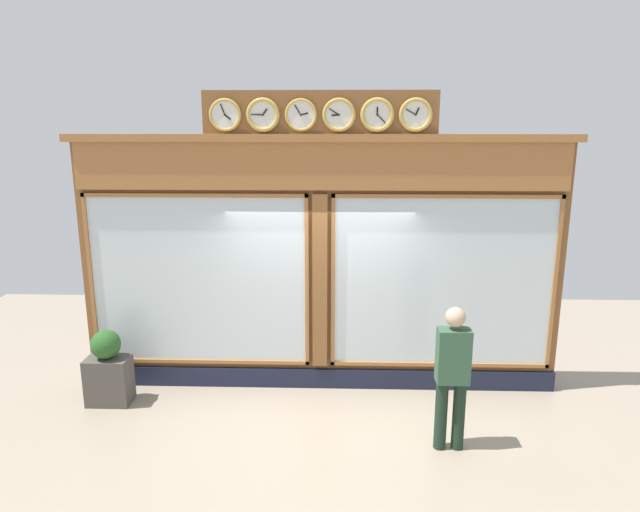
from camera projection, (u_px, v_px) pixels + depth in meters
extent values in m
cube|color=brown|center=(320.00, 268.00, 7.64)|extent=(6.50, 0.30, 3.40)
cube|color=#191E33|center=(320.00, 378.00, 7.84)|extent=(6.50, 0.08, 0.28)
cube|color=#A56936|center=(320.00, 166.00, 7.14)|extent=(6.37, 0.08, 0.61)
cube|color=#A56936|center=(320.00, 138.00, 7.08)|extent=(6.63, 0.20, 0.10)
cube|color=silver|center=(443.00, 283.00, 7.47)|extent=(2.90, 0.02, 2.29)
cube|color=#A56936|center=(448.00, 196.00, 7.18)|extent=(3.00, 0.04, 0.05)
cube|color=#A56936|center=(439.00, 364.00, 7.72)|extent=(3.00, 0.04, 0.05)
cube|color=#A56936|center=(555.00, 284.00, 7.40)|extent=(0.05, 0.04, 2.39)
cube|color=#A56936|center=(333.00, 282.00, 7.49)|extent=(0.05, 0.04, 2.39)
cube|color=silver|center=(199.00, 281.00, 7.57)|extent=(2.90, 0.02, 2.29)
cube|color=#A56936|center=(194.00, 195.00, 7.28)|extent=(3.00, 0.04, 0.05)
cube|color=#A56936|center=(203.00, 361.00, 7.82)|extent=(3.00, 0.04, 0.05)
cube|color=#A56936|center=(91.00, 280.00, 7.60)|extent=(0.05, 0.04, 2.39)
cube|color=#A56936|center=(307.00, 282.00, 7.51)|extent=(0.05, 0.04, 2.39)
cube|color=brown|center=(320.00, 282.00, 7.50)|extent=(0.20, 0.10, 2.39)
cube|color=brown|center=(320.00, 115.00, 7.05)|extent=(3.00, 0.06, 0.61)
cylinder|color=white|center=(416.00, 115.00, 6.94)|extent=(0.34, 0.02, 0.34)
torus|color=gold|center=(416.00, 115.00, 6.93)|extent=(0.42, 0.05, 0.42)
cube|color=black|center=(417.00, 111.00, 6.91)|extent=(0.05, 0.01, 0.09)
cube|color=black|center=(411.00, 112.00, 6.92)|extent=(0.13, 0.01, 0.08)
sphere|color=black|center=(416.00, 115.00, 6.92)|extent=(0.02, 0.02, 0.02)
cylinder|color=white|center=(377.00, 115.00, 6.95)|extent=(0.34, 0.02, 0.34)
torus|color=gold|center=(377.00, 115.00, 6.95)|extent=(0.43, 0.06, 0.43)
cube|color=black|center=(377.00, 111.00, 6.93)|extent=(0.02, 0.01, 0.09)
cube|color=black|center=(381.00, 119.00, 6.95)|extent=(0.11, 0.01, 0.11)
sphere|color=black|center=(377.00, 115.00, 6.93)|extent=(0.02, 0.02, 0.02)
cylinder|color=white|center=(339.00, 115.00, 6.97)|extent=(0.34, 0.02, 0.34)
torus|color=gold|center=(339.00, 115.00, 6.96)|extent=(0.42, 0.05, 0.42)
cube|color=black|center=(335.00, 115.00, 6.95)|extent=(0.09, 0.01, 0.03)
cube|color=black|center=(334.00, 112.00, 6.94)|extent=(0.13, 0.01, 0.09)
sphere|color=black|center=(339.00, 115.00, 6.95)|extent=(0.02, 0.02, 0.02)
cylinder|color=white|center=(301.00, 115.00, 6.98)|extent=(0.34, 0.02, 0.34)
torus|color=gold|center=(301.00, 115.00, 6.98)|extent=(0.41, 0.04, 0.41)
cube|color=black|center=(304.00, 114.00, 6.96)|extent=(0.09, 0.01, 0.04)
cube|color=black|center=(298.00, 110.00, 6.95)|extent=(0.09, 0.01, 0.13)
sphere|color=black|center=(301.00, 115.00, 6.96)|extent=(0.02, 0.02, 0.02)
cylinder|color=white|center=(263.00, 115.00, 7.00)|extent=(0.34, 0.02, 0.34)
torus|color=gold|center=(263.00, 115.00, 6.99)|extent=(0.42, 0.06, 0.42)
cube|color=black|center=(265.00, 112.00, 6.97)|extent=(0.07, 0.01, 0.08)
cube|color=black|center=(257.00, 115.00, 6.98)|extent=(0.14, 0.01, 0.01)
sphere|color=black|center=(263.00, 115.00, 6.98)|extent=(0.02, 0.02, 0.02)
cylinder|color=white|center=(225.00, 115.00, 7.01)|extent=(0.34, 0.02, 0.34)
torus|color=gold|center=(225.00, 115.00, 7.01)|extent=(0.41, 0.04, 0.41)
cube|color=black|center=(228.00, 117.00, 7.00)|extent=(0.08, 0.01, 0.07)
cube|color=black|center=(223.00, 109.00, 6.98)|extent=(0.06, 0.01, 0.14)
sphere|color=black|center=(225.00, 115.00, 6.99)|extent=(0.02, 0.02, 0.02)
cylinder|color=#1C2F21|center=(441.00, 415.00, 6.30)|extent=(0.14, 0.14, 0.82)
cylinder|color=#1C2F21|center=(459.00, 415.00, 6.30)|extent=(0.14, 0.14, 0.82)
cube|color=#33563D|center=(453.00, 356.00, 6.14)|extent=(0.36, 0.22, 0.62)
sphere|color=tan|center=(456.00, 317.00, 6.03)|extent=(0.22, 0.22, 0.22)
cube|color=#4C4742|center=(109.00, 380.00, 7.36)|extent=(0.56, 0.36, 0.63)
sphere|color=#285623|center=(106.00, 344.00, 7.25)|extent=(0.38, 0.38, 0.38)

